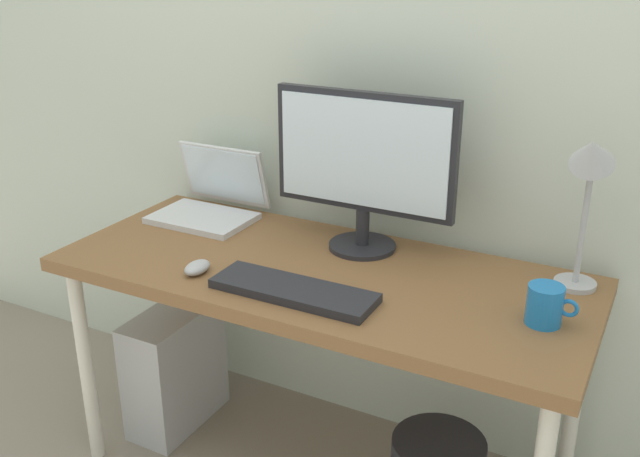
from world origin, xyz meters
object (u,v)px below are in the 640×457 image
at_px(desk, 320,289).
at_px(monitor, 364,162).
at_px(laptop, 212,199).
at_px(computer_tower, 175,368).
at_px(desk_lamp, 589,177).
at_px(keyboard, 294,291).
at_px(mouse, 197,267).
at_px(coffee_mug, 545,305).

bearing_deg(desk, monitor, 76.33).
distance_m(laptop, computer_tower, 0.60).
height_order(desk_lamp, computer_tower, desk_lamp).
bearing_deg(laptop, keyboard, -35.70).
relative_size(monitor, desk_lamp, 1.24).
distance_m(desk, monitor, 0.38).
distance_m(monitor, laptop, 0.59).
distance_m(monitor, desk_lamp, 0.61).
xyz_separation_m(monitor, computer_tower, (-0.62, -0.16, -0.78)).
distance_m(desk_lamp, mouse, 1.05).
bearing_deg(mouse, desk_lamp, 21.53).
relative_size(coffee_mug, computer_tower, 0.29).
height_order(laptop, keyboard, laptop).
bearing_deg(computer_tower, desk, -1.91).
bearing_deg(coffee_mug, mouse, -170.20).
xyz_separation_m(mouse, coffee_mug, (0.90, 0.16, 0.03)).
relative_size(desk, coffee_mug, 12.38).
relative_size(monitor, keyboard, 1.24).
distance_m(desk, keyboard, 0.19).
relative_size(keyboard, coffee_mug, 3.63).
xyz_separation_m(coffee_mug, computer_tower, (-1.19, 0.05, -0.56)).
bearing_deg(mouse, laptop, 120.29).
bearing_deg(computer_tower, monitor, 14.94).
bearing_deg(desk, computer_tower, 178.09).
bearing_deg(computer_tower, coffee_mug, -2.32).
xyz_separation_m(laptop, computer_tower, (-0.06, -0.18, -0.57)).
xyz_separation_m(desk, keyboard, (0.02, -0.18, 0.08)).
relative_size(laptop, keyboard, 0.73).
height_order(laptop, coffee_mug, laptop).
height_order(keyboard, coffee_mug, coffee_mug).
distance_m(monitor, keyboard, 0.44).
bearing_deg(monitor, mouse, -131.77).
xyz_separation_m(laptop, mouse, (0.23, -0.39, -0.04)).
distance_m(desk_lamp, keyboard, 0.79).
relative_size(desk_lamp, mouse, 4.89).
xyz_separation_m(monitor, coffee_mug, (0.57, -0.21, -0.22)).
bearing_deg(monitor, desk_lamp, 0.06).
xyz_separation_m(desk_lamp, keyboard, (-0.64, -0.36, -0.30)).
distance_m(desk_lamp, coffee_mug, 0.34).
distance_m(laptop, mouse, 0.45).
height_order(desk, keyboard, keyboard).
relative_size(monitor, coffee_mug, 4.51).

